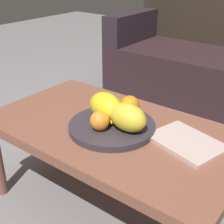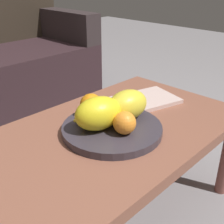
# 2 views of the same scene
# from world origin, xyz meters

# --- Properties ---
(ground_plane) EXTENTS (8.00, 8.00, 0.00)m
(ground_plane) POSITION_xyz_m (0.00, 0.00, 0.00)
(ground_plane) COLOR gray
(coffee_table) EXTENTS (1.02, 0.58, 0.40)m
(coffee_table) POSITION_xyz_m (0.00, 0.00, 0.35)
(coffee_table) COLOR brown
(coffee_table) RESTS_ON ground_plane
(fruit_bowl) EXTENTS (0.34, 0.34, 0.03)m
(fruit_bowl) POSITION_xyz_m (0.01, -0.02, 0.41)
(fruit_bowl) COLOR #362F39
(fruit_bowl) RESTS_ON coffee_table
(melon_large_front) EXTENTS (0.18, 0.15, 0.11)m
(melon_large_front) POSITION_xyz_m (-0.03, 0.00, 0.48)
(melon_large_front) COLOR yellow
(melon_large_front) RESTS_ON fruit_bowl
(melon_smaller_beside) EXTENTS (0.17, 0.12, 0.10)m
(melon_smaller_beside) POSITION_xyz_m (0.08, -0.02, 0.48)
(melon_smaller_beside) COLOR yellow
(melon_smaller_beside) RESTS_ON fruit_bowl
(orange_front) EXTENTS (0.07, 0.07, 0.07)m
(orange_front) POSITION_xyz_m (-0.00, -0.08, 0.46)
(orange_front) COLOR orange
(orange_front) RESTS_ON fruit_bowl
(orange_left) EXTENTS (0.08, 0.08, 0.08)m
(orange_left) POSITION_xyz_m (0.01, 0.09, 0.47)
(orange_left) COLOR orange
(orange_left) RESTS_ON fruit_bowl
(banana_bunch) EXTENTS (0.17, 0.14, 0.06)m
(banana_bunch) POSITION_xyz_m (-0.02, 0.02, 0.46)
(banana_bunch) COLOR yellow
(banana_bunch) RESTS_ON fruit_bowl
(magazine) EXTENTS (0.29, 0.24, 0.02)m
(magazine) POSITION_xyz_m (0.29, 0.06, 0.41)
(magazine) COLOR beige
(magazine) RESTS_ON coffee_table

